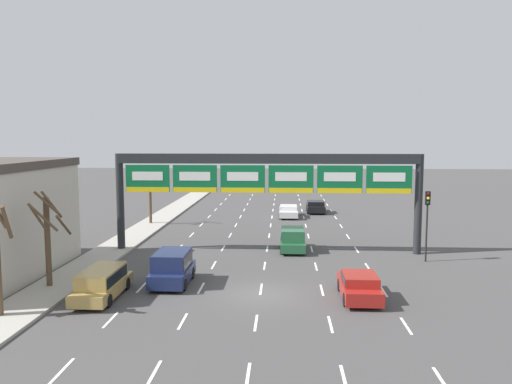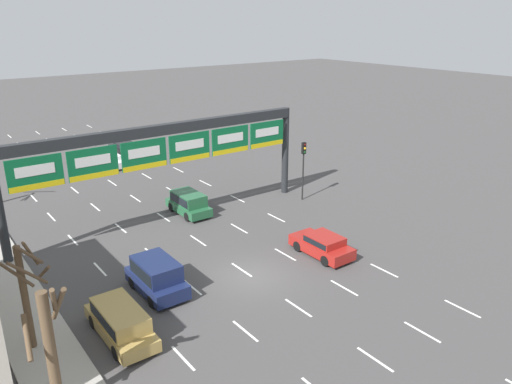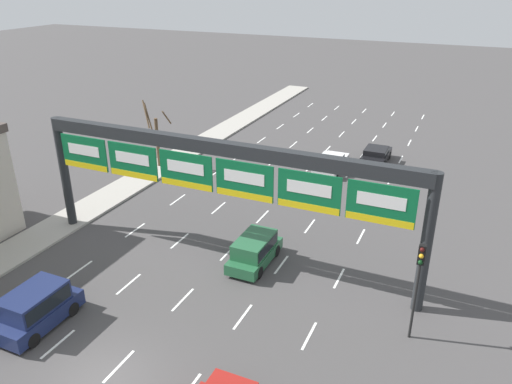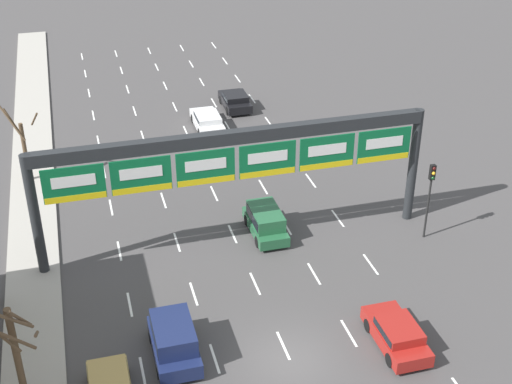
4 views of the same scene
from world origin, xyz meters
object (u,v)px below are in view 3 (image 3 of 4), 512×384
at_px(car_black, 376,154).
at_px(traffic_light_near_gantry, 419,273).
at_px(car_white, 331,162).
at_px(tree_bare_closest, 157,136).
at_px(suv_navy, 36,306).
at_px(sign_gantry, 217,168).
at_px(suv_green, 255,249).

distance_m(car_black, traffic_light_near_gantry, 22.61).
height_order(car_white, traffic_light_near_gantry, traffic_light_near_gantry).
xyz_separation_m(car_white, tree_bare_closest, (-13.18, -5.21, 2.08)).
bearing_deg(suv_navy, car_black, 70.62).
bearing_deg(sign_gantry, tree_bare_closest, 136.37).
bearing_deg(car_black, car_white, -132.24).
bearing_deg(suv_green, car_black, 81.40).
relative_size(car_black, car_white, 0.89).
bearing_deg(car_white, tree_bare_closest, -158.42).
bearing_deg(tree_bare_closest, car_black, 27.78).
xyz_separation_m(car_black, car_white, (-3.01, -3.31, -0.04)).
bearing_deg(suv_navy, car_white, 74.56).
height_order(suv_navy, tree_bare_closest, tree_bare_closest).
xyz_separation_m(car_black, suv_green, (-2.85, -18.85, 0.20)).
relative_size(sign_gantry, suv_navy, 5.48).
xyz_separation_m(suv_green, suv_navy, (-6.90, -8.88, 0.12)).
height_order(sign_gantry, suv_green, sign_gantry).
distance_m(sign_gantry, car_black, 20.61).
bearing_deg(car_black, suv_navy, -109.38).
relative_size(sign_gantry, tree_bare_closest, 4.04).
distance_m(suv_navy, traffic_light_near_gantry, 17.01).
bearing_deg(tree_bare_closest, suv_green, -37.76).
xyz_separation_m(sign_gantry, tree_bare_closest, (-11.46, 10.92, -2.88)).
xyz_separation_m(sign_gantry, suv_green, (1.88, 0.59, -4.72)).
bearing_deg(car_white, suv_green, -89.41).
bearing_deg(suv_navy, sign_gantry, 58.76).
xyz_separation_m(sign_gantry, car_white, (1.72, 16.13, -4.96)).
bearing_deg(tree_bare_closest, sign_gantry, -43.63).
distance_m(sign_gantry, tree_bare_closest, 16.09).
relative_size(car_black, tree_bare_closest, 0.75).
distance_m(traffic_light_near_gantry, tree_bare_closest, 25.75).
bearing_deg(sign_gantry, traffic_light_near_gantry, -11.63).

